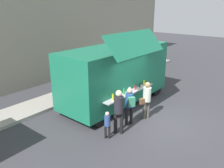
{
  "coord_description": "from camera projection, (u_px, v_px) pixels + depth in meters",
  "views": [
    {
      "loc": [
        -8.17,
        -4.25,
        4.74
      ],
      "look_at": [
        -0.4,
        2.05,
        1.3
      ],
      "focal_mm": 37.15,
      "sensor_mm": 36.0,
      "label": 1
    }
  ],
  "objects": [
    {
      "name": "customer_rear_waiting",
      "position": [
        119.0,
        108.0,
        8.67
      ],
      "size": [
        0.36,
        0.36,
        1.78
      ],
      "rotation": [
        0.0,
        0.0,
        0.47
      ],
      "color": "black",
      "rests_on": "ground"
    },
    {
      "name": "curb_strip",
      "position": [
        15.0,
        114.0,
        10.41
      ],
      "size": [
        28.0,
        1.6,
        0.15
      ],
      "primitive_type": "cube",
      "color": "#9E998E",
      "rests_on": "ground"
    },
    {
      "name": "customer_mid_with_backpack",
      "position": [
        130.0,
        103.0,
        9.36
      ],
      "size": [
        0.47,
        0.51,
        1.59
      ],
      "rotation": [
        0.0,
        0.0,
        0.94
      ],
      "color": "black",
      "rests_on": "ground"
    },
    {
      "name": "customer_front_ordering",
      "position": [
        147.0,
        97.0,
        9.85
      ],
      "size": [
        0.54,
        0.35,
        1.67
      ],
      "rotation": [
        0.0,
        0.0,
        1.26
      ],
      "color": "#4E4B41",
      "rests_on": "ground"
    },
    {
      "name": "ground_plane",
      "position": [
        154.0,
        120.0,
        10.07
      ],
      "size": [
        60.0,
        60.0,
        0.0
      ],
      "primitive_type": "plane",
      "color": "#38383D"
    },
    {
      "name": "trash_bin",
      "position": [
        126.0,
        69.0,
        16.02
      ],
      "size": [
        0.6,
        0.6,
        1.01
      ],
      "primitive_type": "cylinder",
      "color": "#2E5D36",
      "rests_on": "ground"
    },
    {
      "name": "food_truck_main",
      "position": [
        116.0,
        73.0,
        11.3
      ],
      "size": [
        5.99,
        3.12,
        3.69
      ],
      "rotation": [
        0.0,
        0.0,
        -0.02
      ],
      "color": "#197251",
      "rests_on": "ground"
    },
    {
      "name": "child_near_queue",
      "position": [
        107.0,
        123.0,
        8.46
      ],
      "size": [
        0.22,
        0.22,
        1.08
      ],
      "rotation": [
        0.0,
        0.0,
        0.57
      ],
      "color": "black",
      "rests_on": "ground"
    }
  ]
}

